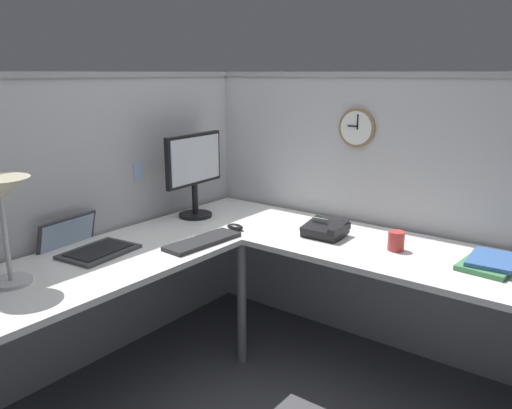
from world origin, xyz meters
TOP-DOWN VIEW (x-y plane):
  - ground_plane at (0.00, 0.00)m, footprint 6.80×6.80m
  - cubicle_wall_back at (-0.36, 0.87)m, footprint 2.57×0.12m
  - cubicle_wall_right at (0.87, -0.27)m, footprint 0.12×2.37m
  - desk at (-0.15, -0.05)m, footprint 2.35×2.15m
  - monitor at (0.31, 0.64)m, footprint 0.46×0.20m
  - laptop at (-0.45, 0.65)m, footprint 0.38×0.42m
  - keyboard at (-0.03, 0.26)m, footprint 0.44×0.17m
  - computer_mouse at (0.25, 0.28)m, footprint 0.06×0.10m
  - desk_lamp_dome at (-0.88, 0.54)m, footprint 0.24×0.24m
  - office_phone at (0.45, -0.19)m, footprint 0.19×0.21m
  - book_stack at (0.51, -0.99)m, footprint 0.30×0.23m
  - coffee_mug at (0.47, -0.56)m, footprint 0.08×0.08m
  - wall_clock at (0.82, -0.16)m, footprint 0.04×0.22m
  - pinned_note_middle at (0.04, 0.82)m, footprint 0.06×0.00m

SIDE VIEW (x-z plane):
  - ground_plane at x=0.00m, z-range 0.00..0.00m
  - desk at x=-0.15m, z-range 0.27..1.00m
  - keyboard at x=-0.03m, z-range 0.73..0.75m
  - computer_mouse at x=0.25m, z-range 0.73..0.76m
  - book_stack at x=0.51m, z-range 0.73..0.77m
  - laptop at x=-0.45m, z-range 0.65..0.86m
  - office_phone at x=0.45m, z-range 0.71..0.82m
  - coffee_mug at x=0.47m, z-range 0.73..0.83m
  - cubicle_wall_back at x=-0.36m, z-range 0.00..1.58m
  - cubicle_wall_right at x=0.87m, z-range 0.00..1.58m
  - monitor at x=0.31m, z-range 0.77..1.27m
  - pinned_note_middle at x=0.04m, z-range 0.98..1.08m
  - desk_lamp_dome at x=-0.88m, z-range 0.87..1.32m
  - wall_clock at x=0.82m, z-range 1.16..1.38m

